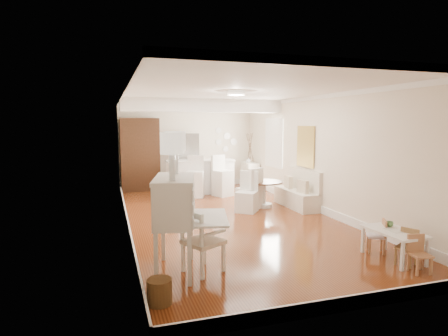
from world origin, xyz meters
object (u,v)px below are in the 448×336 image
kids_chair_b (376,236)px  slip_chair_far (249,188)px  kids_table (393,245)px  gustavian_armchair (203,241)px  bar_stool_right (223,176)px  wicker_basket (159,291)px  pantry_cabinet (140,155)px  kids_chair_c (420,254)px  breakfast_counter (200,177)px  dining_table (263,194)px  slip_chair_near (247,192)px  fridge (198,161)px  sideboard (250,175)px  secretary_bureau (175,225)px  kids_chair_a (406,247)px  bar_stool_left (195,176)px

kids_chair_b → slip_chair_far: bearing=-137.7°
kids_table → kids_chair_b: 0.35m
gustavian_armchair → bar_stool_right: bar_stool_right is taller
wicker_basket → slip_chair_far: bearing=57.2°
slip_chair_far → gustavian_armchair: bearing=29.5°
bar_stool_right → pantry_cabinet: size_ratio=0.52×
gustavian_armchair → kids_chair_c: bearing=-136.5°
breakfast_counter → wicker_basket: bearing=-107.6°
dining_table → slip_chair_near: (-0.60, -0.38, 0.16)m
dining_table → fridge: bearing=104.8°
wicker_basket → slip_chair_near: size_ratio=0.31×
sideboard → slip_chair_near: bearing=-110.6°
secretary_bureau → pantry_cabinet: (0.10, 6.95, 0.46)m
gustavian_armchair → kids_chair_a: bearing=-130.8°
secretary_bureau → bar_stool_left: bearing=87.6°
kids_chair_a → breakfast_counter: bearing=166.9°
dining_table → bar_stool_left: bearing=127.1°
bar_stool_left → wicker_basket: bearing=-87.0°
wicker_basket → breakfast_counter: breakfast_counter is taller
kids_chair_a → breakfast_counter: (-1.56, 6.65, 0.24)m
wicker_basket → dining_table: dining_table is taller
slip_chair_far → bar_stool_left: (-0.96, 1.85, 0.09)m
gustavian_armchair → kids_chair_a: (2.98, -0.67, -0.18)m
slip_chair_near → bar_stool_left: size_ratio=0.81×
wicker_basket → fridge: (2.35, 7.82, 0.75)m
pantry_cabinet → kids_table: bearing=-66.5°
kids_chair_a → slip_chair_far: slip_chair_far is taller
pantry_cabinet → wicker_basket: bearing=-93.3°
fridge → slip_chair_near: bearing=-85.5°
wicker_basket → kids_chair_c: bearing=-2.8°
slip_chair_far → sideboard: size_ratio=1.20×
kids_chair_a → kids_table: bearing=155.2°
secretary_bureau → sideboard: 7.55m
kids_chair_a → fridge: bearing=163.7°
gustavian_armchair → slip_chair_near: slip_chair_near is taller
kids_table → kids_chair_b: size_ratio=1.63×
kids_table → slip_chair_near: size_ratio=0.95×
pantry_cabinet → slip_chair_far: bearing=-55.3°
kids_table → sideboard: (0.35, 7.10, 0.18)m
breakfast_counter → fridge: fridge is taller
wicker_basket → slip_chair_far: slip_chair_far is taller
kids_chair_a → bar_stool_right: bearing=163.2°
dining_table → kids_chair_c: bearing=-84.7°
secretary_bureau → gustavian_armchair: size_ratio=1.51×
slip_chair_far → sideboard: (1.22, 3.08, -0.10)m
wicker_basket → slip_chair_near: slip_chair_near is taller
kids_chair_c → kids_chair_b: bearing=100.4°
slip_chair_far → fridge: size_ratio=0.57×
gustavian_armchair → wicker_basket: bearing=109.0°
bar_stool_right → fridge: 1.70m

